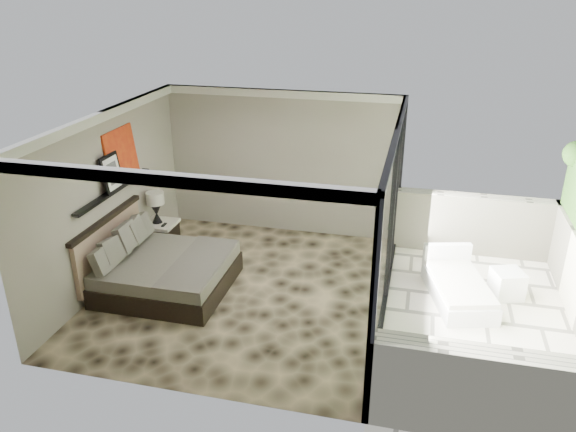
% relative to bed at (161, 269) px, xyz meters
% --- Properties ---
extents(floor, '(5.00, 5.00, 0.00)m').
position_rel_bed_xyz_m(floor, '(1.32, 0.22, -0.33)').
color(floor, black).
rests_on(floor, ground).
extents(ceiling, '(4.50, 5.00, 0.02)m').
position_rel_bed_xyz_m(ceiling, '(1.32, 0.22, 2.46)').
color(ceiling, silver).
rests_on(ceiling, back_wall).
extents(back_wall, '(4.50, 0.02, 2.80)m').
position_rel_bed_xyz_m(back_wall, '(1.32, 2.71, 1.07)').
color(back_wall, gray).
rests_on(back_wall, floor).
extents(left_wall, '(0.02, 5.00, 2.80)m').
position_rel_bed_xyz_m(left_wall, '(-0.92, 0.22, 1.07)').
color(left_wall, gray).
rests_on(left_wall, floor).
extents(glass_wall, '(0.08, 5.00, 2.80)m').
position_rel_bed_xyz_m(glass_wall, '(3.57, 0.22, 1.07)').
color(glass_wall, white).
rests_on(glass_wall, floor).
extents(terrace_slab, '(3.00, 5.00, 0.12)m').
position_rel_bed_xyz_m(terrace_slab, '(5.07, 0.22, -0.39)').
color(terrace_slab, beige).
rests_on(terrace_slab, ground).
extents(picture_ledge, '(0.12, 2.20, 0.05)m').
position_rel_bed_xyz_m(picture_ledge, '(-0.86, 0.32, 1.17)').
color(picture_ledge, black).
rests_on(picture_ledge, left_wall).
extents(bed, '(2.00, 1.94, 1.10)m').
position_rel_bed_xyz_m(bed, '(0.00, 0.00, 0.00)').
color(bed, black).
rests_on(bed, floor).
extents(nightstand, '(0.66, 0.66, 0.57)m').
position_rel_bed_xyz_m(nightstand, '(-0.65, 1.35, -0.04)').
color(nightstand, black).
rests_on(nightstand, floor).
extents(table_lamp, '(0.32, 0.32, 0.59)m').
position_rel_bed_xyz_m(table_lamp, '(-0.69, 1.33, 0.57)').
color(table_lamp, black).
rests_on(table_lamp, nightstand).
extents(abstract_canvas, '(0.13, 0.90, 0.90)m').
position_rel_bed_xyz_m(abstract_canvas, '(-0.88, 0.68, 1.65)').
color(abstract_canvas, '#BE5010').
rests_on(abstract_canvas, picture_ledge).
extents(framed_print, '(0.11, 0.50, 0.60)m').
position_rel_bed_xyz_m(framed_print, '(-0.82, 0.24, 1.50)').
color(framed_print, black).
rests_on(framed_print, picture_ledge).
extents(ottoman, '(0.56, 0.56, 0.44)m').
position_rel_bed_xyz_m(ottoman, '(5.42, 1.04, -0.11)').
color(ottoman, white).
rests_on(ottoman, terrace_slab).
extents(lounger, '(1.16, 1.72, 0.62)m').
position_rel_bed_xyz_m(lounger, '(4.66, 0.79, -0.14)').
color(lounger, white).
rests_on(lounger, terrace_slab).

